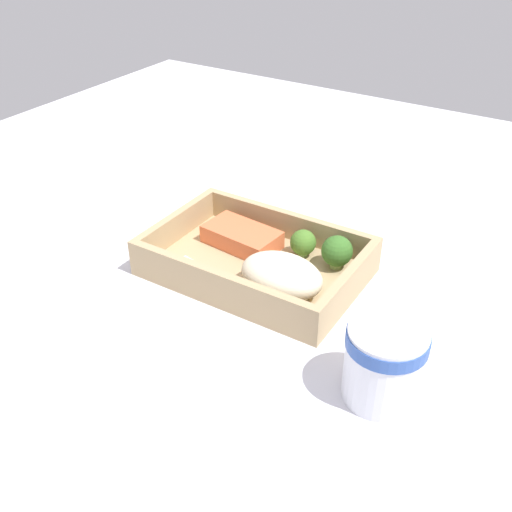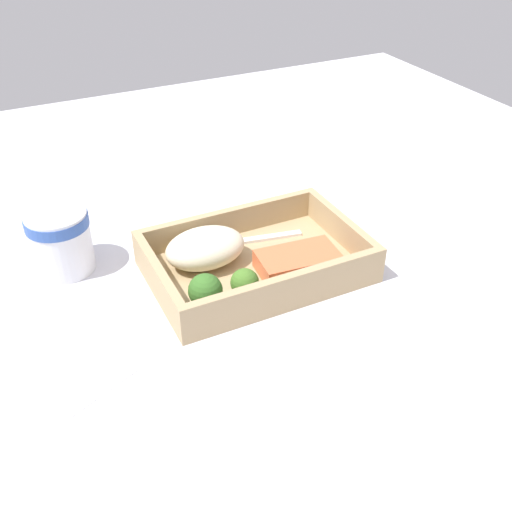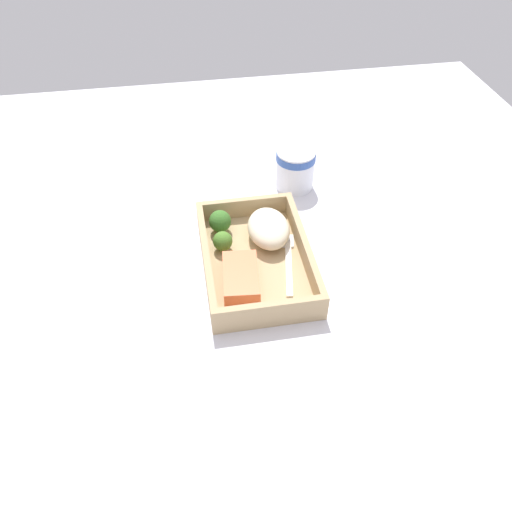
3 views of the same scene
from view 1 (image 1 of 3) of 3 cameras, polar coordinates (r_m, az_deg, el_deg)
The scene contains 10 objects.
ground_plane at distance 84.31cm, azimuth 0.00°, elevation -2.11°, with size 160.00×160.00×2.00cm, color silver.
takeout_tray at distance 83.40cm, azimuth 0.00°, elevation -1.21°, with size 28.85×19.24×1.20cm, color tan.
tray_rim at distance 81.93cm, azimuth 0.00°, elevation 0.33°, with size 28.85×19.24×4.11cm.
salmon_fillet at distance 86.93cm, azimuth -1.36°, elevation 1.84°, with size 10.89×6.15×2.63cm, color #E66B41.
mashed_potatoes at distance 76.67cm, azimuth 2.45°, elevation -1.86°, with size 11.17×7.92×5.03cm, color #F2E3C1.
broccoli_floret_1 at distance 82.03cm, azimuth 7.72°, elevation 0.42°, with size 4.32×4.32×4.76cm.
broccoli_floret_2 at distance 84.23cm, azimuth 4.50°, elevation 1.26°, with size 3.69×3.69×4.02cm.
fork at distance 79.15cm, azimuth -2.71°, elevation -2.65°, with size 15.83×4.63×0.44cm.
paper_cup at distance 63.95cm, azimuth 12.14°, elevation -9.64°, with size 8.47×8.47×8.91cm.
receipt_slip at distance 80.69cm, azimuth 19.05°, elevation -5.09°, with size 9.20×14.61×0.24cm, color white.
Camera 1 is at (36.41, -58.49, 47.60)cm, focal length 42.00 mm.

